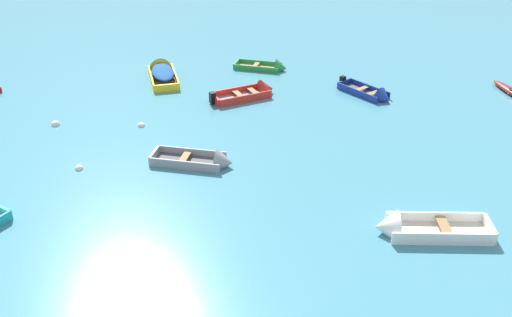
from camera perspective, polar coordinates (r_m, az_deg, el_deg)
name	(u,v)px	position (r m, az deg, el deg)	size (l,w,h in m)	color
rowboat_red_foreground_center	(255,92)	(33.37, -0.13, 6.61)	(3.97, 2.74, 1.26)	gray
rowboat_white_near_right	(410,228)	(22.34, 15.11, -6.75)	(4.42, 1.68, 1.30)	beige
rowboat_deep_blue_far_right	(374,95)	(33.79, 11.69, 6.24)	(2.99, 3.44, 1.08)	#4C4C51
rowboat_green_near_left	(272,67)	(37.47, 1.59, 9.08)	(3.60, 2.13, 1.12)	#99754C
rowboat_grey_outer_left	(209,161)	(26.09, -4.74, -0.29)	(3.97, 2.10, 1.18)	#4C4C51
rowboat_yellow_back_row_right	(162,72)	(36.68, -9.38, 8.56)	(2.32, 4.38, 1.41)	#99754C
mooring_buoy_outer_edge	(141,126)	(30.35, -11.38, 3.20)	(0.39, 0.39, 0.39)	silver
mooring_buoy_near_foreground	(79,169)	(27.01, -17.25, -0.99)	(0.39, 0.39, 0.39)	silver
mooring_buoy_midfield	(56,125)	(31.66, -19.37, 3.19)	(0.47, 0.47, 0.47)	silver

